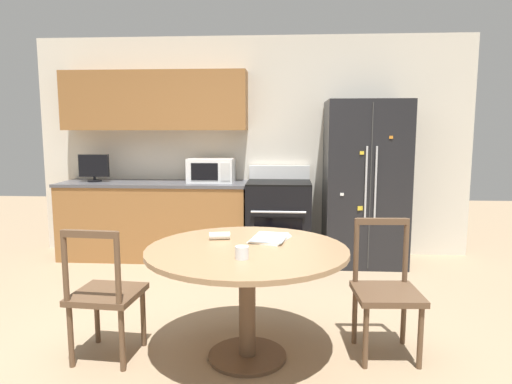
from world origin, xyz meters
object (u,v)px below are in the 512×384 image
object	(u,v)px
refrigerator	(365,183)
dining_chair_left	(105,295)
microwave	(211,170)
candle_glass	(242,253)
dining_chair_right	(386,291)
countertop_tv	(94,167)
oven_range	(279,220)

from	to	relation	value
refrigerator	dining_chair_left	distance (m)	3.16
microwave	candle_glass	xyz separation A→B (m)	(0.61, -2.64, -0.25)
refrigerator	dining_chair_right	distance (m)	2.22
refrigerator	dining_chair_right	bearing A→B (deg)	-95.50
countertop_tv	candle_glass	bearing A→B (deg)	-52.39
microwave	dining_chair_right	xyz separation A→B (m)	(1.54, -2.27, -0.60)
dining_chair_left	dining_chair_right	bearing A→B (deg)	10.30
microwave	candle_glass	distance (m)	2.72
microwave	dining_chair_left	world-z (taller)	microwave
countertop_tv	dining_chair_right	world-z (taller)	countertop_tv
oven_range	dining_chair_left	world-z (taller)	oven_range
microwave	countertop_tv	bearing A→B (deg)	-177.56
dining_chair_right	candle_glass	xyz separation A→B (m)	(-0.93, -0.37, 0.35)
microwave	oven_range	bearing A→B (deg)	-5.48
countertop_tv	oven_range	bearing A→B (deg)	-0.45
oven_range	microwave	world-z (taller)	microwave
dining_chair_right	refrigerator	bearing A→B (deg)	-98.49
oven_range	microwave	xyz separation A→B (m)	(-0.79, 0.08, 0.57)
microwave	countertop_tv	world-z (taller)	countertop_tv
refrigerator	dining_chair_left	bearing A→B (deg)	-131.22
countertop_tv	refrigerator	bearing A→B (deg)	-0.90
countertop_tv	candle_glass	size ratio (longest dim) A/B	4.34
oven_range	candle_glass	world-z (taller)	oven_range
oven_range	dining_chair_right	bearing A→B (deg)	-71.07
refrigerator	oven_range	xyz separation A→B (m)	(-0.96, 0.03, -0.44)
dining_chair_left	candle_glass	world-z (taller)	dining_chair_left
refrigerator	dining_chair_left	world-z (taller)	refrigerator
microwave	candle_glass	world-z (taller)	microwave
countertop_tv	candle_glass	xyz separation A→B (m)	(1.99, -2.58, -0.29)
dining_chair_right	candle_glass	distance (m)	1.06
candle_glass	dining_chair_left	bearing A→B (deg)	168.58
microwave	dining_chair_right	world-z (taller)	microwave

